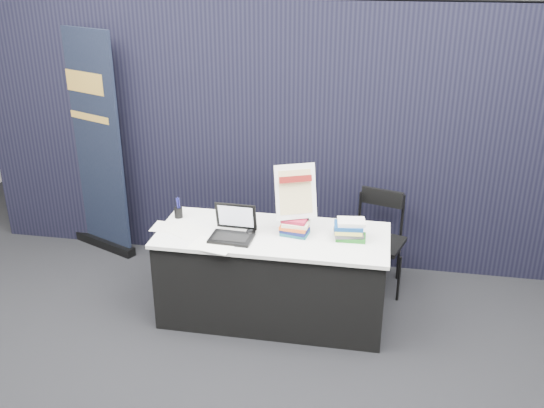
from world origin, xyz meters
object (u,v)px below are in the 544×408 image
Objects in this scene: laptop at (233,230)px; stacking_chair at (379,237)px; info_sign at (296,192)px; book_stack_tall at (294,226)px; book_stack_short at (350,230)px; display_table at (273,276)px; pullup_banner at (91,156)px.

laptop reaches higher than stacking_chair.
info_sign is 1.08m from stacking_chair.
book_stack_short reaches higher than book_stack_tall.
info_sign is at bearing 90.00° from book_stack_tall.
stacking_chair is at bearing 36.71° from laptop.
display_table is 2.25m from pullup_banner.
stacking_chair is at bearing 17.92° from pullup_banner.
info_sign is 0.20× the size of pullup_banner.
stacking_chair is (2.78, -0.30, -0.47)m from pullup_banner.
laptop reaches higher than book_stack_short.
book_stack_short is at bearing -93.46° from stacking_chair.
stacking_chair is (1.12, 0.76, -0.33)m from laptop.
laptop is at bearing -163.47° from book_stack_tall.
pullup_banner is 2.83m from stacking_chair.
pullup_banner is at bearing 159.86° from book_stack_short.
stacking_chair reaches higher than display_table.
pullup_banner reaches higher than display_table.
book_stack_tall is 0.27m from info_sign.
book_stack_tall is 0.49× the size of info_sign.
pullup_banner is at bearing 134.26° from info_sign.
stacking_chair is (0.66, 0.60, -0.61)m from info_sign.
info_sign is (0.46, 0.17, 0.28)m from laptop.
info_sign is at bearing 22.32° from laptop.
book_stack_tall reaches higher than stacking_chair.
pullup_banner reaches higher than stacking_chair.
stacking_chair is at bearing 38.26° from display_table.
book_stack_short is at bearing 3.89° from pullup_banner.
pullup_banner is (-1.95, 0.95, 0.58)m from display_table.
pullup_banner is at bearing 149.80° from laptop.
book_stack_short reaches higher than display_table.
book_stack_tall is at bearing -112.87° from info_sign.
display_table is 7.71× the size of book_stack_short.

